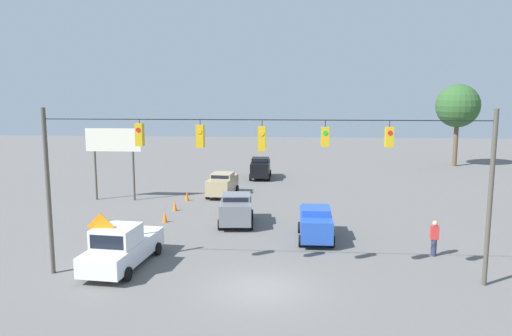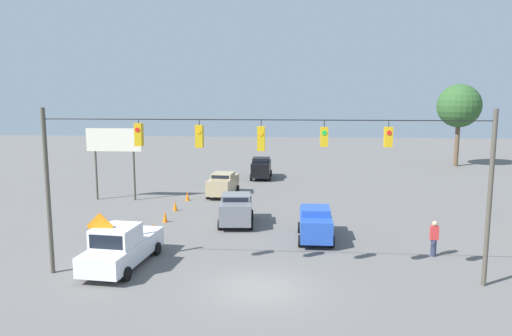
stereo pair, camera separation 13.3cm
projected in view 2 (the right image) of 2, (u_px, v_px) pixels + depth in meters
ground_plane at (259, 289)px, 21.13m from camera, size 140.00×140.00×0.00m
overhead_signal_span at (258, 167)px, 21.47m from camera, size 19.44×0.38×7.58m
sedan_blue_crossing_near at (315, 223)px, 27.92m from camera, size 1.94×4.19×1.87m
sedan_grey_withflow_mid at (236, 209)px, 31.14m from camera, size 2.37×4.04×1.95m
sedan_black_withflow_deep at (261, 168)px, 47.50m from camera, size 1.97×3.91×2.00m
pickup_truck_white_parked_shoulder at (121, 247)px, 23.61m from camera, size 2.62×5.73×2.12m
sedan_tan_withflow_far at (223, 184)px, 39.65m from camera, size 2.26×4.33×1.86m
traffic_cone_nearest at (136, 246)px, 25.77m from camera, size 0.31×0.31×0.72m
traffic_cone_second at (154, 229)px, 28.95m from camera, size 0.31×0.31×0.72m
traffic_cone_third at (165, 217)px, 31.76m from camera, size 0.31×0.31×0.72m
traffic_cone_fourth at (175, 206)px, 34.81m from camera, size 0.31×0.31×0.72m
traffic_cone_fifth at (187, 196)px, 38.03m from camera, size 0.31×0.31×0.72m
roadside_billboard at (114, 146)px, 37.75m from camera, size 4.25×0.16×5.49m
work_zone_sign at (100, 231)px, 22.68m from camera, size 1.27×0.06×2.84m
pedestrian at (434, 238)px, 25.14m from camera, size 0.40×0.28×1.84m
tree_horizon_left at (459, 106)px, 54.49m from camera, size 4.73×4.73×9.04m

